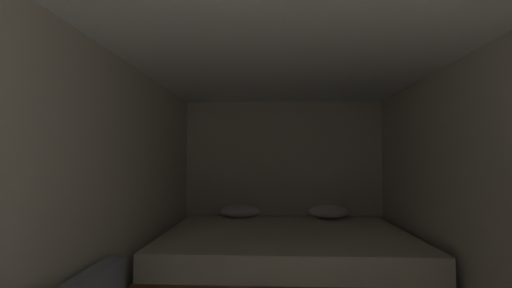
# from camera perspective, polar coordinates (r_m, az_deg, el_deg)

# --- Properties ---
(wall_back) EXTENTS (2.64, 0.05, 2.15)m
(wall_back) POSITION_cam_1_polar(r_m,az_deg,el_deg) (4.71, 4.34, -6.28)
(wall_back) COLOR beige
(wall_back) RESTS_ON ground
(wall_left) EXTENTS (0.05, 4.91, 2.15)m
(wall_left) POSITION_cam_1_polar(r_m,az_deg,el_deg) (2.52, -25.05, -9.44)
(wall_left) COLOR beige
(wall_left) RESTS_ON ground
(wall_right) EXTENTS (0.05, 4.91, 2.15)m
(wall_right) POSITION_cam_1_polar(r_m,az_deg,el_deg) (2.66, 35.65, -8.85)
(wall_right) COLOR beige
(wall_right) RESTS_ON ground
(ceiling_slab) EXTENTS (2.64, 4.91, 0.05)m
(ceiling_slab) POSITION_cam_1_polar(r_m,az_deg,el_deg) (2.35, 6.07, 16.94)
(ceiling_slab) COLOR white
(ceiling_slab) RESTS_ON wall_left
(bed) EXTENTS (2.42, 1.95, 0.83)m
(bed) POSITION_cam_1_polar(r_m,az_deg,el_deg) (3.81, 4.85, -18.44)
(bed) COLOR brown
(bed) RESTS_ON ground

